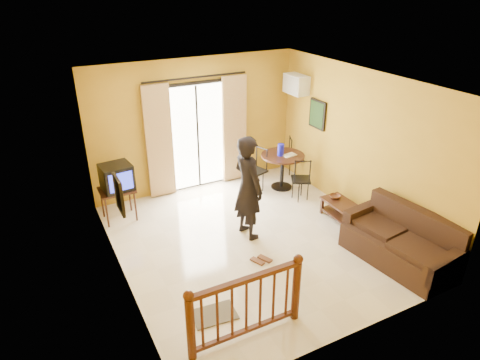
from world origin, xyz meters
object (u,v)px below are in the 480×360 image
television (117,177)px  dining_table (282,162)px  coffee_table (341,208)px  standing_person (248,188)px  sofa (401,243)px

television → dining_table: size_ratio=0.63×
dining_table → coffee_table: dining_table is taller
coffee_table → standing_person: 1.99m
standing_person → coffee_table: bearing=-108.5°
dining_table → sofa: (0.28, -3.16, -0.28)m
coffee_table → standing_person: bearing=168.6°
television → coffee_table: television is taller
sofa → coffee_table: bearing=83.5°
television → standing_person: standing_person is taller
television → dining_table: television is taller
sofa → standing_person: 2.67m
television → standing_person: (1.89, -1.60, 0.06)m
dining_table → coffee_table: (0.27, -1.68, -0.38)m
television → coffee_table: 4.26m
television → coffee_table: (3.72, -1.97, -0.64)m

